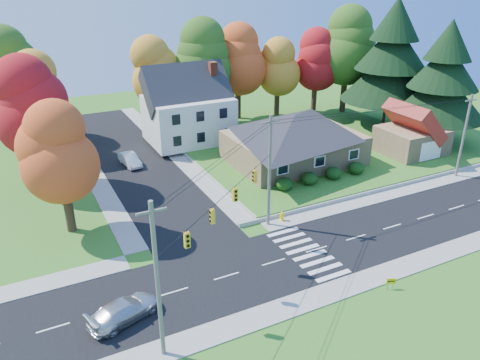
% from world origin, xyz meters
% --- Properties ---
extents(ground, '(120.00, 120.00, 0.00)m').
position_xyz_m(ground, '(0.00, 0.00, 0.00)').
color(ground, '#3D7923').
extents(road_main, '(90.00, 8.00, 0.02)m').
position_xyz_m(road_main, '(0.00, 0.00, 0.01)').
color(road_main, black).
rests_on(road_main, ground).
extents(road_cross, '(8.00, 44.00, 0.02)m').
position_xyz_m(road_cross, '(-8.00, 26.00, 0.01)').
color(road_cross, black).
rests_on(road_cross, ground).
extents(sidewalk_north, '(90.00, 2.00, 0.08)m').
position_xyz_m(sidewalk_north, '(0.00, 5.00, 0.04)').
color(sidewalk_north, '#9C9A90').
rests_on(sidewalk_north, ground).
extents(sidewalk_south, '(90.00, 2.00, 0.08)m').
position_xyz_m(sidewalk_south, '(0.00, -5.00, 0.04)').
color(sidewalk_south, '#9C9A90').
rests_on(sidewalk_south, ground).
extents(lawn, '(30.00, 30.00, 0.50)m').
position_xyz_m(lawn, '(13.00, 21.00, 0.25)').
color(lawn, '#3D7923').
rests_on(lawn, ground).
extents(ranch_house, '(14.60, 10.60, 5.40)m').
position_xyz_m(ranch_house, '(8.00, 16.00, 3.27)').
color(ranch_house, tan).
rests_on(ranch_house, lawn).
extents(colonial_house, '(10.40, 8.40, 9.60)m').
position_xyz_m(colonial_house, '(0.04, 28.00, 4.58)').
color(colonial_house, silver).
rests_on(colonial_house, lawn).
extents(garage, '(7.30, 6.30, 4.60)m').
position_xyz_m(garage, '(22.00, 11.99, 2.84)').
color(garage, tan).
rests_on(garage, lawn).
extents(hedge_row, '(10.70, 1.70, 1.27)m').
position_xyz_m(hedge_row, '(7.50, 9.80, 1.14)').
color(hedge_row, '#163A10').
rests_on(hedge_row, lawn).
extents(traffic_infrastructure, '(38.10, 10.66, 10.00)m').
position_xyz_m(traffic_infrastructure, '(-0.15, 1.35, 5.15)').
color(traffic_infrastructure, '#666059').
rests_on(traffic_infrastructure, ground).
extents(tree_lot_0, '(6.72, 6.72, 12.51)m').
position_xyz_m(tree_lot_0, '(-2.00, 34.00, 8.31)').
color(tree_lot_0, '#3F2A19').
rests_on(tree_lot_0, lawn).
extents(tree_lot_1, '(7.84, 7.84, 14.60)m').
position_xyz_m(tree_lot_1, '(4.00, 33.00, 9.61)').
color(tree_lot_1, '#3F2A19').
rests_on(tree_lot_1, lawn).
extents(tree_lot_2, '(7.28, 7.28, 13.56)m').
position_xyz_m(tree_lot_2, '(10.00, 34.00, 8.96)').
color(tree_lot_2, '#3F2A19').
rests_on(tree_lot_2, lawn).
extents(tree_lot_3, '(6.16, 6.16, 11.47)m').
position_xyz_m(tree_lot_3, '(16.00, 33.00, 7.65)').
color(tree_lot_3, '#3F2A19').
rests_on(tree_lot_3, lawn).
extents(tree_lot_4, '(6.72, 6.72, 12.51)m').
position_xyz_m(tree_lot_4, '(22.00, 32.00, 8.31)').
color(tree_lot_4, '#3F2A19').
rests_on(tree_lot_4, lawn).
extents(tree_lot_5, '(8.40, 8.40, 15.64)m').
position_xyz_m(tree_lot_5, '(26.00, 30.00, 10.27)').
color(tree_lot_5, '#3F2A19').
rests_on(tree_lot_5, lawn).
extents(conifer_east_a, '(12.80, 12.80, 16.96)m').
position_xyz_m(conifer_east_a, '(27.00, 22.00, 9.39)').
color(conifer_east_a, '#3F2A19').
rests_on(conifer_east_a, lawn).
extents(conifer_east_b, '(11.20, 11.20, 14.84)m').
position_xyz_m(conifer_east_b, '(28.00, 14.00, 8.28)').
color(conifer_east_b, '#3F2A19').
rests_on(conifer_east_b, lawn).
extents(tree_west_0, '(6.16, 6.16, 11.47)m').
position_xyz_m(tree_west_0, '(-17.00, 12.00, 7.15)').
color(tree_west_0, '#3F2A19').
rests_on(tree_west_0, ground).
extents(tree_west_1, '(7.28, 7.28, 13.56)m').
position_xyz_m(tree_west_1, '(-18.00, 22.00, 8.46)').
color(tree_west_1, '#3F2A19').
rests_on(tree_west_1, ground).
extents(tree_west_2, '(6.72, 6.72, 12.51)m').
position_xyz_m(tree_west_2, '(-17.00, 32.00, 7.81)').
color(tree_west_2, '#3F2A19').
rests_on(tree_west_2, ground).
extents(tree_west_3, '(7.84, 7.84, 14.60)m').
position_xyz_m(tree_west_3, '(-19.00, 40.00, 9.11)').
color(tree_west_3, '#3F2A19').
rests_on(tree_west_3, ground).
extents(silver_sedan, '(5.19, 3.41, 1.40)m').
position_xyz_m(silver_sedan, '(-15.75, -1.23, 0.72)').
color(silver_sedan, silver).
rests_on(silver_sedan, road_main).
extents(white_car, '(1.91, 4.31, 1.37)m').
position_xyz_m(white_car, '(-8.72, 24.23, 0.71)').
color(white_car, silver).
rests_on(white_car, road_cross).
extents(fire_hydrant, '(0.51, 0.41, 0.91)m').
position_xyz_m(fire_hydrant, '(-0.05, 5.23, 0.44)').
color(fire_hydrant, '#FFE100').
rests_on(fire_hydrant, ground).
extents(yard_sign, '(0.65, 0.29, 0.86)m').
position_xyz_m(yard_sign, '(1.66, -6.50, 0.61)').
color(yard_sign, black).
rests_on(yard_sign, ground).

